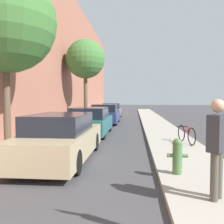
{
  "coord_description": "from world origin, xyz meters",
  "views": [
    {
      "loc": [
        1.35,
        -0.48,
        1.83
      ],
      "look_at": [
        0.39,
        10.1,
        1.27
      ],
      "focal_mm": 39.87,
      "sensor_mm": 36.0,
      "label": 1
    }
  ],
  "objects": [
    {
      "name": "parked_car_teal",
      "position": [
        -0.89,
        11.96,
        0.67
      ],
      "size": [
        1.84,
        4.67,
        1.4
      ],
      "color": "black",
      "rests_on": "ground"
    },
    {
      "name": "street_tree_far",
      "position": [
        -2.3,
        17.89,
        4.76
      ],
      "size": [
        2.89,
        2.89,
        6.12
      ],
      "color": "brown",
      "rests_on": "sidewalk_left"
    },
    {
      "name": "pedestrian",
      "position": [
        2.74,
        3.81,
        1.09
      ],
      "size": [
        0.43,
        0.46,
        1.71
      ],
      "rotation": [
        0.0,
        0.0,
        -2.23
      ],
      "color": "#4C473D",
      "rests_on": "sidewalk_right"
    },
    {
      "name": "parked_car_grey",
      "position": [
        -0.82,
        23.16,
        0.67
      ],
      "size": [
        1.7,
        4.63,
        1.41
      ],
      "color": "black",
      "rests_on": "ground"
    },
    {
      "name": "bicycle",
      "position": [
        3.35,
        9.28,
        0.46
      ],
      "size": [
        0.49,
        1.6,
        0.66
      ],
      "rotation": [
        0.0,
        0.0,
        0.21
      ],
      "color": "black",
      "rests_on": "sidewalk_right"
    },
    {
      "name": "parked_car_navy",
      "position": [
        -0.8,
        17.76,
        0.69
      ],
      "size": [
        1.91,
        4.45,
        1.43
      ],
      "color": "black",
      "rests_on": "ground"
    },
    {
      "name": "ground_plane",
      "position": [
        0.0,
        16.0,
        0.0
      ],
      "size": [
        120.0,
        120.0,
        0.0
      ],
      "primitive_type": "plane",
      "color": "#3D3D3F"
    },
    {
      "name": "parked_car_champagne",
      "position": [
        -0.81,
        6.7,
        0.66
      ],
      "size": [
        1.72,
        4.63,
        1.39
      ],
      "color": "black",
      "rests_on": "ground"
    },
    {
      "name": "sidewalk_right",
      "position": [
        2.9,
        16.0,
        0.06
      ],
      "size": [
        2.0,
        52.0,
        0.12
      ],
      "color": "#9E998E",
      "rests_on": "ground"
    },
    {
      "name": "fire_hydrant",
      "position": [
        2.33,
        5.23,
        0.54
      ],
      "size": [
        0.47,
        0.21,
        0.82
      ],
      "color": "#47703D",
      "rests_on": "sidewalk_right"
    },
    {
      "name": "street_tree_near",
      "position": [
        -3.1,
        7.84,
        4.48
      ],
      "size": [
        3.52,
        3.52,
        6.13
      ],
      "color": "brown",
      "rests_on": "sidewalk_left"
    },
    {
      "name": "building_facade_left",
      "position": [
        -4.25,
        16.0,
        5.35
      ],
      "size": [
        0.7,
        52.0,
        10.7
      ],
      "color": "#9E604C",
      "rests_on": "ground"
    },
    {
      "name": "sidewalk_left",
      "position": [
        -2.9,
        16.0,
        0.06
      ],
      "size": [
        2.0,
        52.0,
        0.12
      ],
      "color": "#9E998E",
      "rests_on": "ground"
    }
  ]
}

